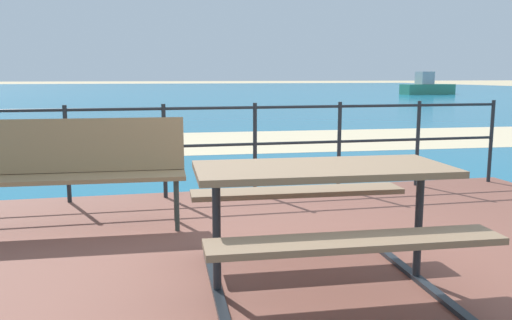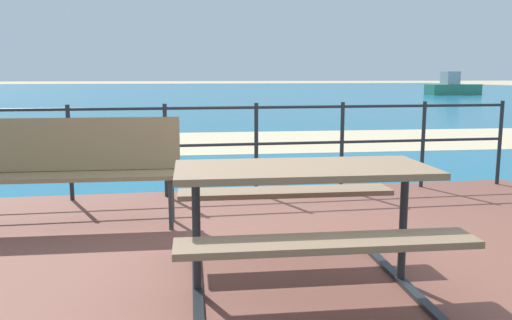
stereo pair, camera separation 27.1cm
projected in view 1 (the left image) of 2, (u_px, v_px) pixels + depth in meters
ground_plane at (329, 275)px, 3.65m from camera, size 240.00×240.00×0.00m
patio_paving at (329, 271)px, 3.65m from camera, size 6.40×5.20×0.06m
sea_water at (153, 92)px, 42.21m from camera, size 90.00×90.00×0.01m
beach_strip at (201, 142)px, 10.83m from camera, size 54.10×5.69×0.01m
picnic_table at (322, 195)px, 3.22m from camera, size 1.59×1.51×0.76m
park_bench at (80, 163)px, 4.49m from camera, size 1.78×0.50×0.93m
railing_fence at (255, 138)px, 5.82m from camera, size 5.94×0.04×1.00m
boat_near at (428, 87)px, 37.62m from camera, size 4.61×1.78×1.60m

